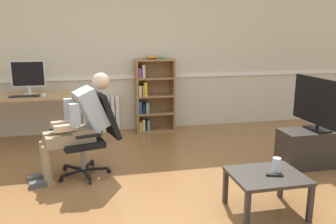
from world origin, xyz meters
TOP-DOWN VIEW (x-y plane):
  - ground_plane at (0.00, 0.00)m, footprint 18.00×18.00m
  - back_wall at (0.00, 2.65)m, footprint 12.00×0.13m
  - computer_desk at (-1.75, 2.15)m, footprint 1.37×0.64m
  - imac_monitor at (-1.69, 2.23)m, footprint 0.49×0.14m
  - keyboard at (-1.74, 2.01)m, footprint 0.41×0.12m
  - computer_mouse at (-1.46, 2.03)m, footprint 0.06×0.10m
  - bookshelf at (0.23, 2.44)m, footprint 0.66×0.29m
  - radiator at (-0.68, 2.54)m, footprint 0.69×0.08m
  - office_chair at (-0.78, 0.78)m, footprint 0.76×0.64m
  - person_seated at (-0.95, 0.73)m, footprint 1.00×0.54m
  - tv_stand at (1.99, 0.42)m, footprint 0.93×0.39m
  - tv_screen at (1.99, 0.42)m, footprint 0.21×1.01m
  - coffee_table at (0.79, -0.54)m, footprint 0.67×0.56m
  - drinking_glass at (0.91, -0.50)m, footprint 0.08×0.08m
  - spare_remote at (0.84, -0.60)m, footprint 0.15×0.08m

SIDE VIEW (x-z plane):
  - ground_plane at x=0.00m, z-range 0.00..0.00m
  - tv_stand at x=1.99m, z-range 0.00..0.47m
  - radiator at x=-0.68m, z-range 0.00..0.62m
  - coffee_table at x=0.79m, z-range 0.14..0.53m
  - spare_remote at x=0.84m, z-range 0.39..0.41m
  - drinking_glass at x=0.91m, z-range 0.39..0.53m
  - office_chair at x=-0.78m, z-range 0.03..1.02m
  - bookshelf at x=0.23m, z-range -0.02..1.26m
  - person_seated at x=-0.95m, z-range 0.04..1.26m
  - computer_desk at x=-1.75m, z-range 0.28..1.03m
  - keyboard at x=-1.74m, z-range 0.76..0.78m
  - computer_mouse at x=-1.46m, z-range 0.76..0.79m
  - tv_screen at x=1.99m, z-range 0.49..1.15m
  - imac_monitor at x=-1.69m, z-range 0.79..1.30m
  - back_wall at x=0.00m, z-range 0.00..2.70m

